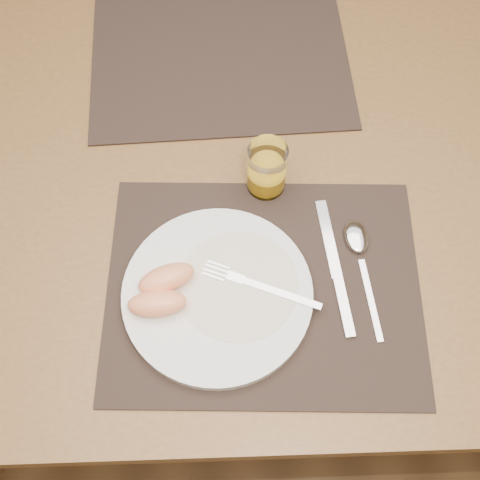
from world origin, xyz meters
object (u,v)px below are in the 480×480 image
fork (251,283)px  knife (337,278)px  plate (217,294)px  placemat_near (264,287)px  juice_glass (267,170)px  spoon (358,245)px  placemat_far (220,57)px  table (240,188)px

fork → knife: size_ratio=0.76×
plate → fork: bearing=12.7°
placemat_near → juice_glass: (0.01, 0.17, 0.04)m
fork → juice_glass: bearing=80.3°
spoon → juice_glass: juice_glass is taller
placemat_near → placemat_far: 0.44m
placemat_far → juice_glass: (0.07, -0.27, 0.04)m
knife → spoon: 0.06m
placemat_far → fork: (0.04, -0.44, 0.02)m
table → placemat_far: (-0.03, 0.22, 0.09)m
placemat_near → table: bearing=97.1°
knife → placemat_near: bearing=-174.7°
placemat_near → plate: size_ratio=1.67×
placemat_far → table: bearing=-82.7°
fork → knife: 0.13m
fork → placemat_far: bearing=94.9°
placemat_near → fork: (-0.02, -0.00, 0.02)m
placemat_near → plate: (-0.07, -0.01, 0.01)m
juice_glass → plate: bearing=-113.0°
placemat_near → spoon: (0.14, 0.06, 0.01)m
plate → knife: 0.17m
table → knife: 0.27m
placemat_near → fork: size_ratio=2.68×
plate → juice_glass: 0.20m
table → spoon: (0.17, -0.16, 0.09)m
table → placemat_near: (0.03, -0.22, 0.09)m
table → fork: fork is taller
plate → spoon: 0.22m
table → juice_glass: (0.04, -0.05, 0.13)m
plate → juice_glass: juice_glass is taller
table → fork: (0.01, -0.22, 0.11)m
table → placemat_near: bearing=-82.9°
fork → juice_glass: size_ratio=1.85×
placemat_far → spoon: 0.43m
table → plate: 0.25m
placemat_near → fork: fork is taller
table → juice_glass: juice_glass is taller
placemat_near → knife: size_ratio=2.04×
placemat_far → knife: bearing=-69.3°
table → placemat_far: placemat_far is taller
knife → juice_glass: size_ratio=2.43×
table → placemat_far: size_ratio=3.11×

